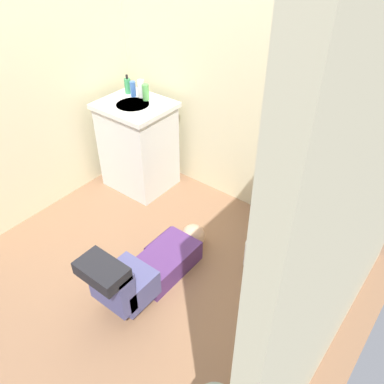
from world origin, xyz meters
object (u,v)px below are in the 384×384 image
Objects in this scene: toiletry_bag at (348,170)px; bottle_green at (146,92)px; vanity_cabinet at (138,145)px; paper_towel_roll at (252,254)px; soap_dispenser at (128,86)px; toilet_paper_roll at (282,341)px; tissue_box at (326,163)px; faucet at (145,92)px; toilet at (314,222)px; bottle_blue at (133,89)px; person_plumber at (147,268)px; bottle_white at (141,89)px.

bottle_green is at bearing -178.86° from toiletry_bag.
vanity_cabinet reaches higher than paper_towel_roll.
toilet_paper_roll is (2.06, -0.85, -0.84)m from soap_dispenser.
soap_dispenser reaches higher than bottle_green.
tissue_box is 1.60m from bottle_green.
toiletry_bag is at bearing 4.70° from vanity_cabinet.
bottle_green is at bearing -42.10° from faucet.
toiletry_bag is (0.10, 0.09, 0.44)m from toilet.
bottle_blue reaches higher than tissue_box.
tissue_box is at bearing 105.77° from toilet_paper_roll.
bottle_blue is 0.14m from bottle_green.
tissue_box is (0.73, 1.02, 0.62)m from person_plumber.
soap_dispenser reaches higher than toilet.
person_plumber is 0.99m from toilet_paper_roll.
faucet is at bearing 19.62° from bottle_blue.
tissue_box reaches higher than paper_towel_roll.
soap_dispenser is 0.76× the size of paper_towel_roll.
toilet_paper_roll is at bearing -22.28° from soap_dispenser.
person_plumber is at bearing -129.63° from toilet.
vanity_cabinet is 1.83m from toiletry_bag.
faucet reaches higher than toiletry_bag.
bottle_green is (-1.75, -0.03, 0.08)m from toiletry_bag.
person_plumber is (-0.77, -0.93, -0.19)m from toilet.
tissue_box reaches higher than toilet_paper_roll.
bottle_blue is at bearing -178.65° from toiletry_bag.
person_plumber is 1.50m from bottle_green.
toilet is 0.46m from toiletry_bag.
bottle_green is (-0.87, 0.99, 0.71)m from person_plumber.
bottle_green is (0.03, -0.03, 0.02)m from faucet.
faucet is at bearing 90.00° from vanity_cabinet.
bottle_blue is at bearing -12.76° from soap_dispenser.
person_plumber is at bearing -48.71° from bottle_green.
toilet is at bearing -63.57° from tissue_box.
tissue_box is at bearing 1.46° from bottle_blue.
person_plumber is 9.68× the size of toilet_paper_roll.
vanity_cabinet is 2.04m from toilet_paper_roll.
paper_towel_roll reaches higher than toilet_paper_roll.
toilet_paper_roll is at bearing -24.79° from faucet.
faucet is 0.91× the size of toilet_paper_roll.
toiletry_bag is at bearing 0.75° from soap_dispenser.
toilet_paper_roll is at bearing 8.88° from person_plumber.
vanity_cabinet is (-1.67, -0.06, 0.05)m from toilet.
tissue_box is 1.45× the size of bottle_white.
person_plumber is 1.64m from soap_dispenser.
paper_towel_roll is at bearing 52.39° from person_plumber.
person_plumber is (0.90, -0.88, -0.24)m from vanity_cabinet.
faucet is 0.12m from bottle_blue.
vanity_cabinet is 1.68m from tissue_box.
toiletry_bag is 0.90× the size of bottle_green.
paper_towel_roll is 1.98× the size of toilet_paper_roll.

